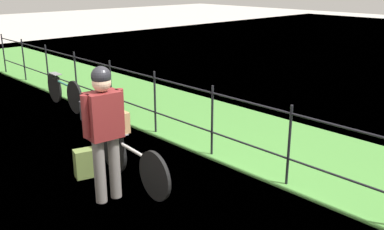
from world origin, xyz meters
The scene contains 10 objects.
ground_plane centered at (0.00, 0.00, 0.00)m, with size 60.00×60.00×0.00m, color #B2ADA3.
grass_strip centered at (0.00, 2.89, 0.01)m, with size 27.00×2.40×0.03m, color #478438.
iron_fence centered at (0.00, 1.81, 0.64)m, with size 18.04×0.04×1.12m.
bicycle_main centered at (-0.74, 0.36, 0.34)m, with size 1.66×0.22×0.64m.
wooden_crate centered at (-1.11, 0.39, 0.78)m, with size 0.33×0.24×0.29m, color #A87F51.
terrier_dog centered at (-1.09, 0.39, 1.00)m, with size 0.32×0.16×0.18m.
cyclist_person centered at (-0.61, -0.10, 1.00)m, with size 0.29×0.54×1.68m.
backpack_on_paving centered at (-1.37, 0.01, 0.20)m, with size 0.28×0.18×0.40m, color olive.
mooring_bollard centered at (-3.65, 1.31, 0.18)m, with size 0.20×0.20×0.36m, color #38383D.
bicycle_parked centered at (-4.67, 1.41, 0.35)m, with size 1.71×0.21×0.67m.
Camera 1 is at (3.62, -2.64, 2.64)m, focal length 40.44 mm.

